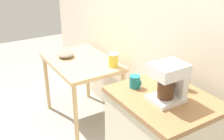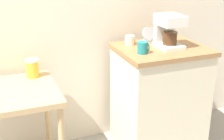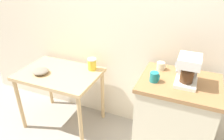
% 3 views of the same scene
% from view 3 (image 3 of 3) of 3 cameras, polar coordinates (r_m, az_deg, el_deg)
% --- Properties ---
extents(ground_plane, '(8.00, 8.00, 0.00)m').
position_cam_3_polar(ground_plane, '(2.63, -0.87, -17.39)').
color(ground_plane, gray).
extents(back_wall, '(4.40, 0.10, 2.80)m').
position_cam_3_polar(back_wall, '(2.27, 5.83, 15.88)').
color(back_wall, beige).
rests_on(back_wall, ground_plane).
extents(wooden_table, '(0.90, 0.63, 0.73)m').
position_cam_3_polar(wooden_table, '(2.50, -13.97, -2.45)').
color(wooden_table, tan).
rests_on(wooden_table, ground_plane).
extents(kitchen_counter, '(0.70, 0.58, 0.91)m').
position_cam_3_polar(kitchen_counter, '(2.21, 16.28, -13.13)').
color(kitchen_counter, beige).
rests_on(kitchen_counter, ground_plane).
extents(bowl_stoneware, '(0.18, 0.18, 0.06)m').
position_cam_3_polar(bowl_stoneware, '(2.48, -18.77, -0.32)').
color(bowl_stoneware, gray).
rests_on(bowl_stoneware, wooden_table).
extents(canister_enamel, '(0.10, 0.10, 0.14)m').
position_cam_3_polar(canister_enamel, '(2.43, -5.43, 1.59)').
color(canister_enamel, gold).
rests_on(canister_enamel, wooden_table).
extents(coffee_maker, '(0.18, 0.22, 0.26)m').
position_cam_3_polar(coffee_maker, '(1.88, 19.97, 0.41)').
color(coffee_maker, white).
rests_on(coffee_maker, kitchen_counter).
extents(mug_dark_teal, '(0.08, 0.08, 0.09)m').
position_cam_3_polar(mug_dark_teal, '(1.87, 11.42, -1.88)').
color(mug_dark_teal, teal).
rests_on(mug_dark_teal, kitchen_counter).
extents(mug_small_cream, '(0.08, 0.08, 0.08)m').
position_cam_3_polar(mug_small_cream, '(2.09, 13.10, 1.05)').
color(mug_small_cream, beige).
rests_on(mug_small_cream, kitchen_counter).
extents(table_clock, '(0.11, 0.06, 0.13)m').
position_cam_3_polar(table_clock, '(2.09, 18.18, 0.92)').
color(table_clock, '#B2B5BA').
rests_on(table_clock, kitchen_counter).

